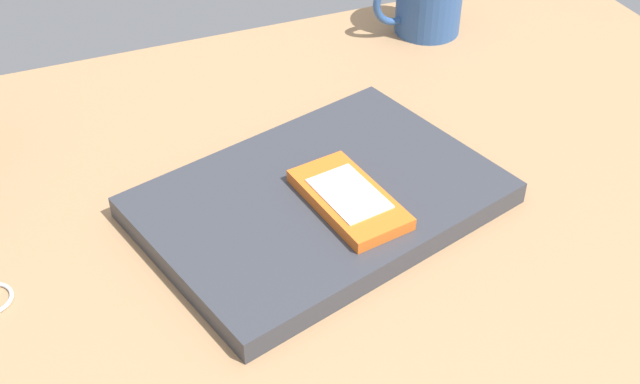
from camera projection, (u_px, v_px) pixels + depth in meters
desk_surface at (264, 268)px, 70.01cm from camera, size 120.00×80.00×3.00cm
laptop_closed at (320, 200)px, 73.25cm from camera, size 35.65×29.18×2.14cm
cell_phone_on_laptop at (349, 199)px, 70.72cm from camera, size 7.72×12.46×1.29cm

